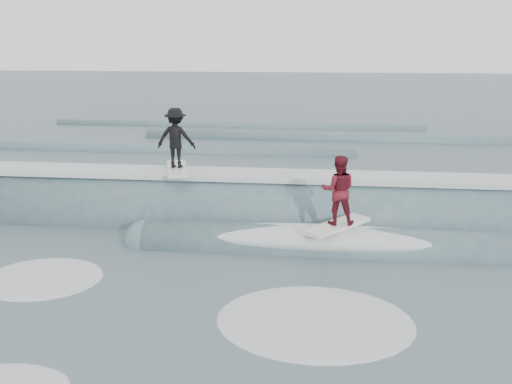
# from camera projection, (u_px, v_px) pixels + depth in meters

# --- Properties ---
(ground) EXTENTS (160.00, 160.00, 0.00)m
(ground) POSITION_uv_depth(u_px,v_px,m) (238.00, 281.00, 12.29)
(ground) COLOR #3B4C56
(ground) RESTS_ON ground
(breaking_wave) EXTENTS (23.86, 4.11, 2.65)m
(breaking_wave) POSITION_uv_depth(u_px,v_px,m) (266.00, 222.00, 16.19)
(breaking_wave) COLOR #3A5B62
(breaking_wave) RESTS_ON ground
(surfer_black) EXTENTS (1.12, 2.07, 1.80)m
(surfer_black) POSITION_uv_depth(u_px,v_px,m) (176.00, 141.00, 16.14)
(surfer_black) COLOR silver
(surfer_black) RESTS_ON ground
(surfer_red) EXTENTS (1.71, 1.88, 1.80)m
(surfer_red) POSITION_uv_depth(u_px,v_px,m) (338.00, 194.00, 13.74)
(surfer_red) COLOR silver
(surfer_red) RESTS_ON ground
(whitewater) EXTENTS (18.50, 6.74, 0.10)m
(whitewater) POSITION_uv_depth(u_px,v_px,m) (209.00, 298.00, 11.51)
(whitewater) COLOR silver
(whitewater) RESTS_ON ground
(far_swells) EXTENTS (33.25, 8.65, 0.80)m
(far_swells) POSITION_uv_depth(u_px,v_px,m) (252.00, 140.00, 29.43)
(far_swells) COLOR #3A5B62
(far_swells) RESTS_ON ground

